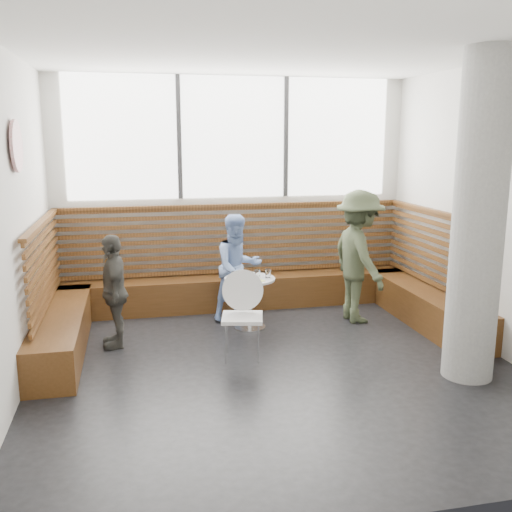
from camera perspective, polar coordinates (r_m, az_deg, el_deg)
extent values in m
cube|color=silver|center=(5.70, 2.14, 3.89)|extent=(5.00, 5.00, 3.20)
cube|color=black|center=(6.12, 2.02, -11.08)|extent=(5.00, 5.00, 0.01)
cube|color=white|center=(5.70, 2.27, 20.00)|extent=(5.00, 5.00, 0.01)
cube|color=white|center=(8.07, -2.28, 11.75)|extent=(4.50, 0.02, 1.65)
cube|color=#3F3F42|center=(7.95, -7.70, 11.66)|extent=(0.06, 0.04, 1.65)
cube|color=#3F3F42|center=(8.21, 3.02, 11.75)|extent=(0.06, 0.04, 1.65)
cube|color=#492B12|center=(8.13, -1.87, -3.58)|extent=(5.00, 0.50, 0.45)
cube|color=#492B12|center=(7.10, -18.61, -6.52)|extent=(0.50, 2.50, 0.45)
cube|color=#492B12|center=(7.94, 15.72, -4.40)|extent=(0.50, 2.50, 0.45)
cube|color=#4F2E13|center=(8.14, -2.12, 1.66)|extent=(4.88, 0.08, 0.98)
cube|color=#4F2E13|center=(6.94, -20.39, -0.86)|extent=(0.08, 2.38, 0.98)
cube|color=#4F2E13|center=(7.86, 17.11, 0.78)|extent=(0.08, 2.38, 0.98)
cylinder|color=gray|center=(5.90, 21.37, 3.37)|extent=(0.50, 0.50, 3.20)
cylinder|color=white|center=(5.96, -22.84, 10.10)|extent=(0.03, 0.50, 0.50)
cylinder|color=silver|center=(7.32, -0.63, -7.11)|extent=(0.40, 0.40, 0.02)
cylinder|color=silver|center=(7.22, -0.63, -4.73)|extent=(0.06, 0.06, 0.63)
cylinder|color=#B7B7BA|center=(7.14, -0.64, -2.31)|extent=(0.64, 0.64, 0.03)
cube|color=white|center=(6.20, -1.38, -6.19)|extent=(0.44, 0.41, 0.04)
cylinder|color=white|center=(6.31, -1.71, -3.44)|extent=(0.46, 0.10, 0.45)
cylinder|color=silver|center=(6.11, -2.73, -8.91)|extent=(0.02, 0.02, 0.45)
cylinder|color=silver|center=(6.18, 0.53, -8.67)|extent=(0.02, 0.02, 0.45)
cylinder|color=silver|center=(6.40, -3.20, -7.94)|extent=(0.02, 0.02, 0.45)
cylinder|color=silver|center=(6.46, -0.08, -7.73)|extent=(0.02, 0.02, 0.45)
imported|color=#3F4931|center=(7.51, 10.25, -0.06)|extent=(0.72, 1.16, 1.73)
imported|color=#7998D3|center=(7.48, -1.83, -1.17)|extent=(0.81, 0.71, 1.41)
imported|color=#44423D|center=(6.73, -14.00, -3.41)|extent=(0.36, 0.79, 1.31)
cylinder|color=white|center=(7.22, -1.72, -1.99)|extent=(0.19, 0.19, 0.01)
cylinder|color=white|center=(7.30, -0.64, -1.83)|extent=(0.21, 0.21, 0.01)
cylinder|color=white|center=(6.99, -2.17, -2.03)|extent=(0.07, 0.07, 0.12)
cylinder|color=white|center=(7.09, 0.15, -1.82)|extent=(0.07, 0.07, 0.11)
cylinder|color=white|center=(7.15, 1.20, -1.74)|extent=(0.07, 0.07, 0.11)
cube|color=#A5C64C|center=(6.98, -0.08, -2.52)|extent=(0.26, 0.23, 0.00)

